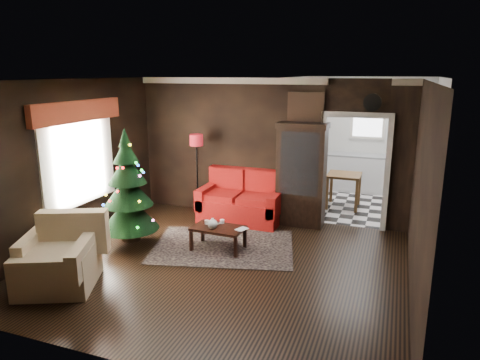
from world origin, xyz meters
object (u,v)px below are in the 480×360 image
(wall_clock, at_px, (372,102))
(armchair, at_px, (57,255))
(christmas_tree, at_px, (128,187))
(floor_lamp, at_px, (197,176))
(teapot, at_px, (213,224))
(kitchen_table, at_px, (343,191))
(loveseat, at_px, (241,197))
(curio_cabinet, at_px, (301,177))
(coffee_table, at_px, (218,238))

(wall_clock, bearing_deg, armchair, -134.69)
(christmas_tree, bearing_deg, floor_lamp, 80.35)
(floor_lamp, relative_size, armchair, 1.64)
(teapot, bearing_deg, armchair, -129.74)
(floor_lamp, bearing_deg, teapot, -57.36)
(floor_lamp, height_order, kitchen_table, floor_lamp)
(christmas_tree, relative_size, armchair, 1.77)
(kitchen_table, bearing_deg, teapot, -117.87)
(loveseat, relative_size, teapot, 9.03)
(loveseat, xyz_separation_m, armchair, (-1.45, -3.44, -0.04))
(armchair, xyz_separation_m, kitchen_table, (3.25, 5.09, -0.08))
(teapot, relative_size, wall_clock, 0.59)
(curio_cabinet, relative_size, floor_lamp, 1.10)
(curio_cabinet, distance_m, kitchen_table, 1.67)
(floor_lamp, height_order, wall_clock, wall_clock)
(armchair, bearing_deg, wall_clock, 21.46)
(floor_lamp, height_order, armchair, floor_lamp)
(floor_lamp, bearing_deg, loveseat, -4.05)
(wall_clock, height_order, kitchen_table, wall_clock)
(curio_cabinet, bearing_deg, floor_lamp, -175.98)
(christmas_tree, xyz_separation_m, armchair, (-0.13, -1.56, -0.59))
(coffee_table, bearing_deg, kitchen_table, 62.09)
(teapot, distance_m, kitchen_table, 3.68)
(curio_cabinet, height_order, wall_clock, wall_clock)
(teapot, bearing_deg, kitchen_table, 62.13)
(loveseat, distance_m, coffee_table, 1.52)
(armchair, bearing_deg, kitchen_table, 33.60)
(coffee_table, xyz_separation_m, wall_clock, (2.21, 1.89, 2.17))
(wall_clock, xyz_separation_m, kitchen_table, (-0.55, 1.25, -2.00))
(christmas_tree, bearing_deg, armchair, -94.86)
(wall_clock, bearing_deg, floor_lamp, -174.35)
(curio_cabinet, relative_size, wall_clock, 5.94)
(armchair, distance_m, coffee_table, 2.53)
(loveseat, height_order, armchair, loveseat)
(armchair, height_order, coffee_table, armchair)
(curio_cabinet, bearing_deg, kitchen_table, 65.56)
(loveseat, height_order, wall_clock, wall_clock)
(christmas_tree, bearing_deg, curio_cabinet, 40.41)
(coffee_table, bearing_deg, floor_lamp, 125.73)
(teapot, distance_m, wall_clock, 3.57)
(christmas_tree, height_order, armchair, christmas_tree)
(loveseat, distance_m, floor_lamp, 1.04)
(floor_lamp, distance_m, wall_clock, 3.69)
(armchair, bearing_deg, floor_lamp, 58.62)
(floor_lamp, height_order, coffee_table, floor_lamp)
(teapot, bearing_deg, coffee_table, 63.35)
(floor_lamp, bearing_deg, coffee_table, -54.27)
(wall_clock, bearing_deg, teapot, -138.62)
(loveseat, xyz_separation_m, coffee_table, (0.14, -1.49, -0.29))
(loveseat, distance_m, wall_clock, 3.04)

